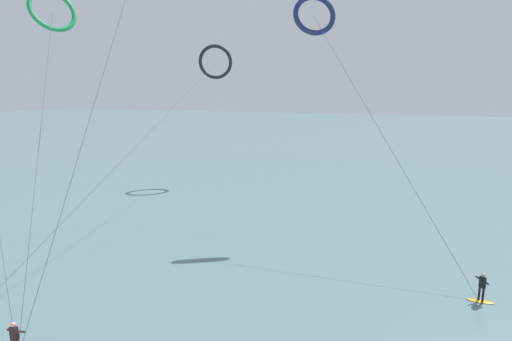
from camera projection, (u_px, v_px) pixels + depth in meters
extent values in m
cube|color=slate|center=(372.00, 136.00, 103.42)|extent=(400.00, 200.00, 0.08)
cube|color=black|center=(14.00, 333.00, 17.49)|extent=(0.34, 0.23, 0.62)
sphere|color=tan|center=(13.00, 325.00, 17.41)|extent=(0.22, 0.22, 0.22)
cylinder|color=black|center=(12.00, 330.00, 17.65)|extent=(0.14, 0.51, 0.39)
cylinder|color=black|center=(21.00, 332.00, 17.54)|extent=(0.14, 0.51, 0.39)
ellipsoid|color=orange|center=(480.00, 301.00, 22.39)|extent=(1.40, 0.40, 0.06)
cylinder|color=black|center=(479.00, 293.00, 22.44)|extent=(0.12, 0.12, 0.80)
cylinder|color=black|center=(483.00, 295.00, 22.17)|extent=(0.12, 0.12, 0.80)
cube|color=black|center=(483.00, 282.00, 22.17)|extent=(0.34, 0.38, 0.62)
sphere|color=tan|center=(483.00, 275.00, 22.09)|extent=(0.22, 0.22, 0.22)
cylinder|color=black|center=(479.00, 279.00, 22.48)|extent=(0.47, 0.35, 0.39)
cylinder|color=black|center=(485.00, 282.00, 22.06)|extent=(0.47, 0.35, 0.39)
torus|color=#199351|center=(52.00, 10.00, 34.08)|extent=(3.34, 4.35, 3.77)
cylinder|color=#3F3F3F|center=(41.00, 131.00, 25.92)|extent=(13.47, 16.68, 18.13)
torus|color=navy|center=(314.00, 15.00, 33.20)|extent=(3.91, 3.03, 3.52)
cylinder|color=#3F3F3F|center=(381.00, 132.00, 27.83)|extent=(12.31, 10.95, 17.56)
cylinder|color=#3F3F3F|center=(91.00, 115.00, 23.55)|extent=(4.02, 15.53, 20.44)
torus|color=black|center=(215.00, 62.00, 51.08)|extent=(4.51, 2.41, 4.33)
cylinder|color=#3F3F3F|center=(144.00, 138.00, 35.85)|extent=(2.94, 35.34, 14.99)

